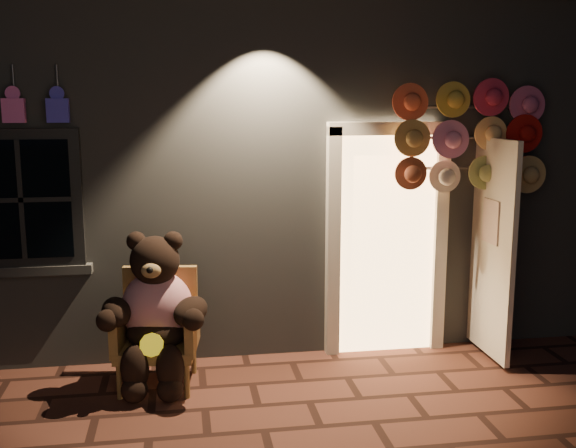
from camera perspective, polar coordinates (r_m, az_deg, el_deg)
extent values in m
plane|color=brown|center=(5.16, -1.99, -17.09)|extent=(60.00, 60.00, 0.00)
cube|color=slate|center=(8.59, -5.41, 5.50)|extent=(7.00, 5.00, 3.30)
cube|color=black|center=(8.62, -5.62, 17.04)|extent=(7.30, 5.30, 0.16)
cube|color=black|center=(6.21, -21.56, 1.98)|extent=(1.00, 0.10, 1.20)
cube|color=black|center=(6.18, -21.62, 1.94)|extent=(0.82, 0.06, 1.02)
cube|color=slate|center=(6.32, -21.18, -3.67)|extent=(1.10, 0.14, 0.08)
cube|color=#FFBF72|center=(6.46, 8.25, -1.59)|extent=(0.92, 0.10, 2.10)
cube|color=beige|center=(6.28, 3.83, -1.84)|extent=(0.12, 0.12, 2.20)
cube|color=beige|center=(6.59, 12.68, -1.49)|extent=(0.12, 0.12, 2.20)
cube|color=beige|center=(6.28, 8.62, 8.01)|extent=(1.16, 0.12, 0.12)
cube|color=beige|center=(6.44, 16.94, -1.97)|extent=(0.05, 0.80, 2.00)
cube|color=#D959AA|center=(6.07, -22.20, 8.88)|extent=(0.18, 0.07, 0.20)
cylinder|color=#59595E|center=(6.13, -22.23, 11.23)|extent=(0.02, 0.02, 0.25)
cube|color=#3F37C1|center=(6.00, -18.90, 9.08)|extent=(0.18, 0.07, 0.20)
cylinder|color=#59595E|center=(6.07, -18.95, 11.45)|extent=(0.02, 0.02, 0.25)
cube|color=olive|center=(5.86, -11.00, -10.24)|extent=(0.71, 0.67, 0.09)
cube|color=olive|center=(6.01, -10.70, -6.49)|extent=(0.64, 0.15, 0.64)
cube|color=olive|center=(5.83, -14.03, -8.55)|extent=(0.14, 0.55, 0.36)
cube|color=olive|center=(5.74, -8.11, -8.66)|extent=(0.14, 0.55, 0.36)
cylinder|color=olive|center=(5.74, -14.09, -12.83)|extent=(0.05, 0.05, 0.29)
cylinder|color=olive|center=(5.66, -8.55, -13.00)|extent=(0.05, 0.05, 0.29)
cylinder|color=olive|center=(6.20, -13.10, -11.00)|extent=(0.05, 0.05, 0.29)
cylinder|color=olive|center=(6.12, -8.00, -11.11)|extent=(0.05, 0.05, 0.29)
ellipsoid|color=#AA1229|center=(5.79, -11.00, -6.96)|extent=(0.66, 0.55, 0.63)
ellipsoid|color=black|center=(5.78, -11.04, -8.93)|extent=(0.54, 0.48, 0.30)
sphere|color=black|center=(5.63, -11.21, -3.06)|extent=(0.45, 0.45, 0.41)
sphere|color=black|center=(5.65, -12.73, -1.42)|extent=(0.16, 0.16, 0.16)
sphere|color=black|center=(5.60, -9.71, -1.42)|extent=(0.16, 0.16, 0.16)
ellipsoid|color=olive|center=(5.47, -11.51, -3.87)|extent=(0.17, 0.13, 0.13)
ellipsoid|color=black|center=(5.65, -14.35, -7.24)|extent=(0.32, 0.45, 0.23)
ellipsoid|color=black|center=(5.55, -8.23, -7.33)|extent=(0.39, 0.47, 0.23)
ellipsoid|color=black|center=(5.63, -12.85, -11.82)|extent=(0.23, 0.23, 0.39)
ellipsoid|color=black|center=(5.59, -9.94, -11.91)|extent=(0.23, 0.23, 0.39)
sphere|color=black|center=(5.65, -12.88, -13.52)|extent=(0.21, 0.21, 0.21)
sphere|color=black|center=(5.60, -9.96, -13.62)|extent=(0.21, 0.21, 0.21)
cylinder|color=yellow|center=(5.54, -11.47, -10.01)|extent=(0.20, 0.10, 0.19)
cylinder|color=#59595E|center=(6.68, 16.52, 0.28)|extent=(0.04, 0.04, 2.51)
cylinder|color=#59595E|center=(6.45, 14.83, 9.57)|extent=(1.12, 0.03, 0.03)
cylinder|color=#59595E|center=(6.46, 14.71, 7.10)|extent=(1.12, 0.03, 0.03)
cylinder|color=#59595E|center=(6.48, 14.60, 4.64)|extent=(1.12, 0.03, 0.03)
cylinder|color=#FC5D35|center=(6.19, 10.42, 10.15)|extent=(0.32, 0.11, 0.32)
cylinder|color=gold|center=(6.30, 13.76, 10.03)|extent=(0.32, 0.11, 0.32)
cylinder|color=#CB2A47|center=(6.42, 16.97, 9.88)|extent=(0.32, 0.11, 0.32)
cylinder|color=#DB5A8A|center=(6.65, 19.66, 9.73)|extent=(0.32, 0.11, 0.32)
cylinder|color=#B88B44|center=(6.17, 10.42, 7.13)|extent=(0.32, 0.11, 0.32)
cylinder|color=pink|center=(6.28, 13.73, 7.06)|extent=(0.32, 0.11, 0.32)
cylinder|color=#FFC270|center=(6.49, 16.58, 7.02)|extent=(0.32, 0.11, 0.32)
cylinder|color=#B0110D|center=(6.63, 19.62, 6.92)|extent=(0.32, 0.11, 0.32)
cylinder|color=brown|center=(6.17, 10.41, 4.10)|extent=(0.32, 0.11, 0.32)
cylinder|color=beige|center=(6.36, 13.40, 4.17)|extent=(0.32, 0.11, 0.32)
cylinder|color=tan|center=(6.49, 16.55, 4.14)|extent=(0.32, 0.11, 0.32)
cylinder|color=tan|center=(6.63, 19.57, 4.09)|extent=(0.32, 0.11, 0.32)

